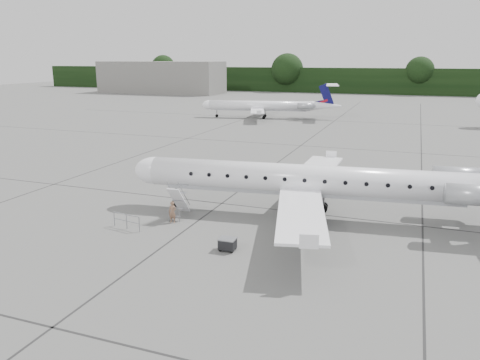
% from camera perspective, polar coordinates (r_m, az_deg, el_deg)
% --- Properties ---
extents(ground, '(320.00, 320.00, 0.00)m').
position_cam_1_polar(ground, '(29.46, 3.22, -7.18)').
color(ground, slate).
rests_on(ground, ground).
extents(treeline, '(260.00, 4.00, 8.00)m').
position_cam_1_polar(treeline, '(156.52, 17.86, 11.38)').
color(treeline, black).
rests_on(treeline, ground).
extents(terminal_building, '(40.00, 14.00, 10.00)m').
position_cam_1_polar(terminal_building, '(157.04, -9.57, 12.24)').
color(terminal_building, slate).
rests_on(terminal_building, ground).
extents(main_regional_jet, '(31.62, 24.46, 7.51)m').
position_cam_1_polar(main_regional_jet, '(32.75, 8.38, 1.80)').
color(main_regional_jet, white).
rests_on(main_regional_jet, ground).
extents(airstair, '(1.11, 2.29, 2.35)m').
position_cam_1_polar(airstair, '(33.29, -7.47, -2.55)').
color(airstair, white).
rests_on(airstair, ground).
extents(passenger, '(0.57, 0.39, 1.51)m').
position_cam_1_polar(passenger, '(32.31, -8.24, -3.90)').
color(passenger, '#855F48').
rests_on(passenger, ground).
extents(safety_railing, '(2.18, 0.44, 1.00)m').
position_cam_1_polar(safety_railing, '(31.81, -13.66, -4.96)').
color(safety_railing, gray).
rests_on(safety_railing, ground).
extents(baggage_cart, '(0.97, 0.79, 0.82)m').
position_cam_1_polar(baggage_cart, '(27.61, -1.54, -7.79)').
color(baggage_cart, black).
rests_on(baggage_cart, ground).
extents(bg_regional_left, '(27.70, 22.34, 6.46)m').
position_cam_1_polar(bg_regional_left, '(88.91, 2.43, 9.62)').
color(bg_regional_left, white).
rests_on(bg_regional_left, ground).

